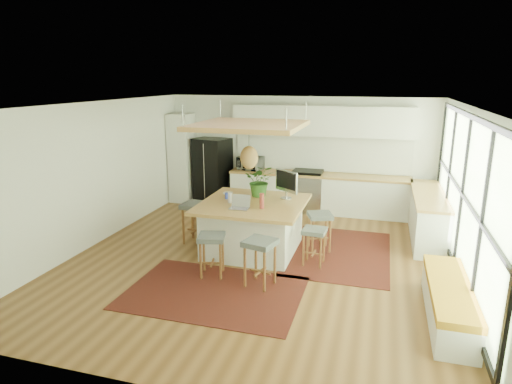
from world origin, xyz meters
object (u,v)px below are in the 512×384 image
(stool_right_back, at_px, (320,232))
(monitor, at_px, (286,185))
(laptop, at_px, (239,202))
(stool_near_right, at_px, (260,264))
(island, at_px, (253,227))
(stool_left_side, at_px, (196,225))
(fridge, at_px, (213,167))
(island_plant, at_px, (260,184))
(stool_right_front, at_px, (314,245))
(stool_near_left, at_px, (212,255))
(microwave, at_px, (250,162))

(stool_right_back, xyz_separation_m, monitor, (-0.66, 0.05, 0.83))
(laptop, bearing_deg, stool_near_right, -55.24)
(stool_near_right, height_order, stool_right_back, stool_near_right)
(island, xyz_separation_m, stool_left_side, (-1.18, 0.10, -0.11))
(stool_right_back, bearing_deg, stool_near_right, -111.15)
(fridge, xyz_separation_m, monitor, (2.42, -2.38, 0.26))
(stool_right_back, height_order, monitor, monitor)
(island_plant, bearing_deg, stool_right_front, -33.56)
(fridge, height_order, island_plant, fridge)
(fridge, distance_m, laptop, 3.72)
(stool_left_side, height_order, laptop, laptop)
(stool_left_side, distance_m, island_plant, 1.48)
(island, distance_m, island_plant, 0.84)
(fridge, distance_m, stool_left_side, 2.86)
(stool_near_left, bearing_deg, microwave, 98.10)
(stool_right_front, distance_m, monitor, 1.30)
(fridge, distance_m, stool_near_right, 4.83)
(fridge, height_order, stool_near_left, fridge)
(island, height_order, microwave, microwave)
(island, xyz_separation_m, stool_right_back, (1.18, 0.37, -0.11))
(monitor, bearing_deg, island, -104.47)
(island, distance_m, laptop, 0.75)
(fridge, bearing_deg, island_plant, -35.20)
(stool_near_left, height_order, monitor, monitor)
(stool_right_back, relative_size, microwave, 1.21)
(island, height_order, laptop, laptop)
(island, relative_size, laptop, 5.27)
(stool_near_left, height_order, microwave, microwave)
(stool_near_left, bearing_deg, stool_near_right, -8.89)
(stool_right_front, bearing_deg, microwave, 123.69)
(fridge, xyz_separation_m, stool_near_left, (1.57, -4.01, -0.57))
(stool_near_right, bearing_deg, stool_left_side, 139.63)
(laptop, bearing_deg, island_plant, 82.24)
(stool_near_left, bearing_deg, monitor, 62.50)
(stool_left_side, bearing_deg, stool_right_back, 6.70)
(island_plant, bearing_deg, island, -90.73)
(laptop, bearing_deg, stool_right_back, 32.40)
(stool_right_back, xyz_separation_m, laptop, (-1.29, -0.83, 0.70))
(stool_near_left, height_order, stool_near_right, stool_near_right)
(laptop, height_order, microwave, microwave)
(island, height_order, monitor, monitor)
(monitor, xyz_separation_m, island_plant, (-0.52, 0.03, -0.02))
(microwave, bearing_deg, island_plant, -57.45)
(island_plant, bearing_deg, fridge, 129.14)
(stool_near_left, distance_m, stool_left_side, 1.56)
(stool_right_back, distance_m, stool_left_side, 2.38)
(monitor, bearing_deg, island_plant, -147.40)
(stool_right_back, distance_m, monitor, 1.06)
(fridge, distance_m, island_plant, 3.03)
(stool_right_front, height_order, monitor, monitor)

